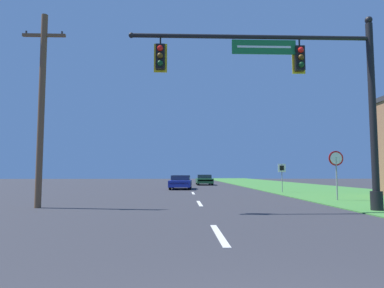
{
  "coord_description": "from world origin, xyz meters",
  "views": [
    {
      "loc": [
        -0.89,
        -1.98,
        1.43
      ],
      "look_at": [
        0.0,
        24.39,
        3.65
      ],
      "focal_mm": 32.0,
      "sensor_mm": 36.0,
      "label": 1
    }
  ],
  "objects_px": {
    "route_sign_post": "(282,171)",
    "utility_pole_near": "(41,106)",
    "signal_mast": "(311,90)",
    "far_car": "(204,180)",
    "stop_sign": "(336,164)",
    "car_ahead": "(181,182)"
  },
  "relations": [
    {
      "from": "stop_sign",
      "to": "utility_pole_near",
      "type": "distance_m",
      "value": 14.31
    },
    {
      "from": "stop_sign",
      "to": "utility_pole_near",
      "type": "bearing_deg",
      "value": -167.77
    },
    {
      "from": "car_ahead",
      "to": "far_car",
      "type": "relative_size",
      "value": 0.95
    },
    {
      "from": "car_ahead",
      "to": "utility_pole_near",
      "type": "distance_m",
      "value": 17.31
    },
    {
      "from": "far_car",
      "to": "utility_pole_near",
      "type": "distance_m",
      "value": 27.81
    },
    {
      "from": "far_car",
      "to": "stop_sign",
      "type": "distance_m",
      "value": 23.8
    },
    {
      "from": "car_ahead",
      "to": "stop_sign",
      "type": "bearing_deg",
      "value": -58.34
    },
    {
      "from": "signal_mast",
      "to": "stop_sign",
      "type": "bearing_deg",
      "value": 57.1
    },
    {
      "from": "signal_mast",
      "to": "route_sign_post",
      "type": "bearing_deg",
      "value": 78.72
    },
    {
      "from": "route_sign_post",
      "to": "utility_pole_near",
      "type": "bearing_deg",
      "value": -142.17
    },
    {
      "from": "stop_sign",
      "to": "utility_pole_near",
      "type": "height_order",
      "value": "utility_pole_near"
    },
    {
      "from": "car_ahead",
      "to": "far_car",
      "type": "bearing_deg",
      "value": 74.88
    },
    {
      "from": "stop_sign",
      "to": "route_sign_post",
      "type": "bearing_deg",
      "value": 95.27
    },
    {
      "from": "far_car",
      "to": "stop_sign",
      "type": "height_order",
      "value": "stop_sign"
    },
    {
      "from": "signal_mast",
      "to": "stop_sign",
      "type": "relative_size",
      "value": 3.79
    },
    {
      "from": "signal_mast",
      "to": "far_car",
      "type": "bearing_deg",
      "value": 94.37
    },
    {
      "from": "car_ahead",
      "to": "utility_pole_near",
      "type": "bearing_deg",
      "value": -110.17
    },
    {
      "from": "far_car",
      "to": "route_sign_post",
      "type": "height_order",
      "value": "route_sign_post"
    },
    {
      "from": "far_car",
      "to": "utility_pole_near",
      "type": "xyz_separation_m",
      "value": [
        -8.62,
        -26.19,
        3.62
      ]
    },
    {
      "from": "car_ahead",
      "to": "stop_sign",
      "type": "height_order",
      "value": "stop_sign"
    },
    {
      "from": "route_sign_post",
      "to": "stop_sign",
      "type": "bearing_deg",
      "value": -84.73
    },
    {
      "from": "far_car",
      "to": "utility_pole_near",
      "type": "height_order",
      "value": "utility_pole_near"
    }
  ]
}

